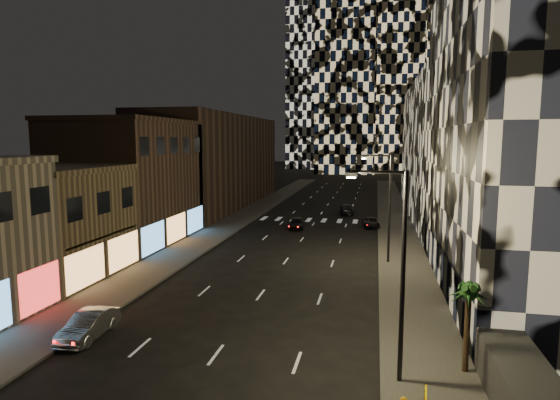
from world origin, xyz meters
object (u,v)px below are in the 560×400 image
at_px(streetlight_far, 387,200).
at_px(car_dark_rightlane, 371,222).
at_px(streetlight_near, 397,261).
at_px(car_dark_oncoming, 347,209).
at_px(palm_tree, 469,299).
at_px(car_dark_midlane, 296,223).
at_px(car_silver_parked, 89,325).

relative_size(streetlight_far, car_dark_rightlane, 2.26).
xyz_separation_m(streetlight_near, car_dark_oncoming, (-4.85, 46.11, -4.66)).
bearing_deg(streetlight_near, palm_tree, 24.55).
xyz_separation_m(streetlight_far, car_dark_midlane, (-9.91, 13.68, -4.67)).
distance_m(car_dark_rightlane, palm_tree, 35.47).
distance_m(streetlight_near, car_dark_rightlane, 36.84).
bearing_deg(palm_tree, car_dark_midlane, 112.04).
bearing_deg(car_silver_parked, car_dark_midlane, 78.37).
bearing_deg(car_dark_oncoming, streetlight_far, 95.78).
bearing_deg(streetlight_near, car_silver_parked, 174.33).
bearing_deg(car_silver_parked, car_dark_oncoming, 74.84).
distance_m(car_dark_oncoming, car_dark_rightlane, 10.22).
relative_size(streetlight_near, car_silver_parked, 2.17).
xyz_separation_m(car_silver_parked, car_dark_rightlane, (14.20, 34.96, -0.13)).
relative_size(car_dark_midlane, car_dark_rightlane, 1.00).
bearing_deg(streetlight_far, car_dark_oncoming, 100.53).
bearing_deg(car_dark_rightlane, streetlight_far, -90.67).
height_order(streetlight_near, streetlight_far, same).
bearing_deg(car_silver_parked, car_dark_rightlane, 66.24).
height_order(car_silver_parked, palm_tree, palm_tree).
bearing_deg(palm_tree, streetlight_far, 99.62).
distance_m(streetlight_near, car_dark_midlane, 35.41).
xyz_separation_m(streetlight_near, palm_tree, (3.15, 1.44, -1.87)).
bearing_deg(streetlight_far, car_dark_rightlane, 94.69).
height_order(streetlight_near, car_dark_oncoming, streetlight_near).
relative_size(car_silver_parked, car_dark_rightlane, 1.04).
height_order(car_dark_oncoming, palm_tree, palm_tree).
distance_m(car_dark_midlane, car_dark_rightlane, 9.01).
xyz_separation_m(streetlight_far, car_silver_parked, (-15.55, -18.45, -4.67)).
xyz_separation_m(car_dark_oncoming, palm_tree, (8.00, -44.67, 2.79)).
xyz_separation_m(streetlight_near, car_silver_parked, (-15.55, 1.55, -4.67)).
distance_m(car_dark_oncoming, palm_tree, 45.47).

